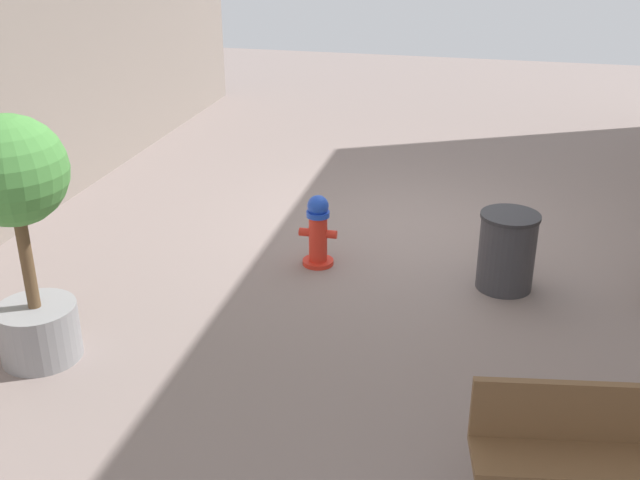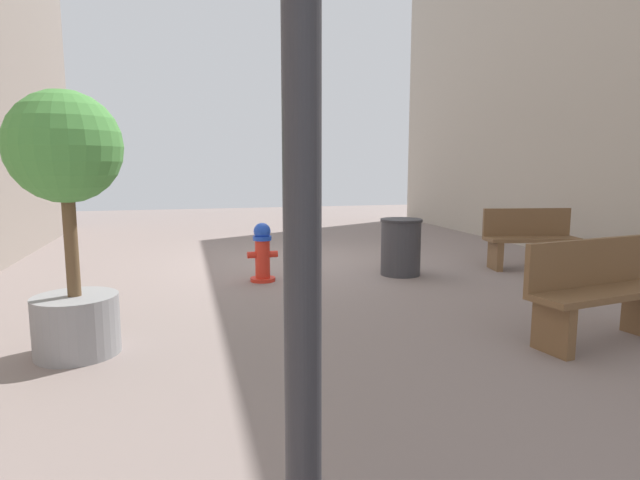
{
  "view_description": "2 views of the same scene",
  "coord_description": "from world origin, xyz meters",
  "px_view_note": "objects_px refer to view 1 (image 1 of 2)",
  "views": [
    {
      "loc": [
        -0.94,
        8.87,
        3.79
      ],
      "look_at": [
        0.68,
        2.02,
        0.64
      ],
      "focal_mm": 42.71,
      "sensor_mm": 36.0,
      "label": 1
    },
    {
      "loc": [
        1.93,
        8.46,
        1.63
      ],
      "look_at": [
        0.26,
        2.11,
        0.68
      ],
      "focal_mm": 29.14,
      "sensor_mm": 36.0,
      "label": 2
    }
  ],
  "objects_px": {
    "bench_far": "(585,454)",
    "planter_tree": "(19,214)",
    "trash_bin": "(507,251)",
    "fire_hydrant": "(318,230)"
  },
  "relations": [
    {
      "from": "bench_far",
      "to": "planter_tree",
      "type": "xyz_separation_m",
      "value": [
        4.58,
        -0.88,
        0.92
      ]
    },
    {
      "from": "planter_tree",
      "to": "trash_bin",
      "type": "distance_m",
      "value": 4.79
    },
    {
      "from": "bench_far",
      "to": "trash_bin",
      "type": "bearing_deg",
      "value": -80.73
    },
    {
      "from": "bench_far",
      "to": "trash_bin",
      "type": "distance_m",
      "value": 3.29
    },
    {
      "from": "fire_hydrant",
      "to": "bench_far",
      "type": "bearing_deg",
      "value": 127.82
    },
    {
      "from": "planter_tree",
      "to": "trash_bin",
      "type": "relative_size",
      "value": 2.67
    },
    {
      "from": "trash_bin",
      "to": "bench_far",
      "type": "bearing_deg",
      "value": 99.27
    },
    {
      "from": "bench_far",
      "to": "trash_bin",
      "type": "xyz_separation_m",
      "value": [
        0.53,
        -3.25,
        -0.06
      ]
    },
    {
      "from": "bench_far",
      "to": "fire_hydrant",
      "type": "bearing_deg",
      "value": -52.18
    },
    {
      "from": "planter_tree",
      "to": "trash_bin",
      "type": "bearing_deg",
      "value": -149.75
    }
  ]
}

